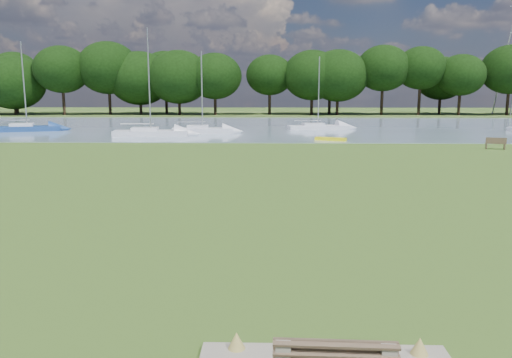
{
  "coord_description": "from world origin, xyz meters",
  "views": [
    {
      "loc": [
        -0.95,
        -20.54,
        4.5
      ],
      "look_at": [
        -1.45,
        -2.0,
        1.18
      ],
      "focal_mm": 35.0,
      "sensor_mm": 36.0,
      "label": 1
    }
  ],
  "objects_px": {
    "sailboat_5": "(202,128)",
    "kayak": "(331,139)",
    "sailboat_0": "(26,126)",
    "riverbank_bench": "(496,143)",
    "sailboat_3": "(317,126)",
    "sailboat_2": "(150,131)"
  },
  "relations": [
    {
      "from": "sailboat_5",
      "to": "kayak",
      "type": "bearing_deg",
      "value": -36.54
    },
    {
      "from": "sailboat_0",
      "to": "sailboat_5",
      "type": "relative_size",
      "value": 1.14
    },
    {
      "from": "riverbank_bench",
      "to": "kayak",
      "type": "distance_m",
      "value": 13.31
    },
    {
      "from": "sailboat_0",
      "to": "sailboat_3",
      "type": "distance_m",
      "value": 32.18
    },
    {
      "from": "sailboat_3",
      "to": "sailboat_0",
      "type": "bearing_deg",
      "value": 175.97
    },
    {
      "from": "sailboat_2",
      "to": "sailboat_5",
      "type": "height_order",
      "value": "sailboat_2"
    },
    {
      "from": "kayak",
      "to": "sailboat_0",
      "type": "xyz_separation_m",
      "value": [
        -32.01,
        9.32,
        0.39
      ]
    },
    {
      "from": "sailboat_3",
      "to": "riverbank_bench",
      "type": "bearing_deg",
      "value": -67.23
    },
    {
      "from": "sailboat_3",
      "to": "kayak",
      "type": "bearing_deg",
      "value": -99.98
    },
    {
      "from": "sailboat_2",
      "to": "sailboat_3",
      "type": "xyz_separation_m",
      "value": [
        17.17,
        8.66,
        -0.09
      ]
    },
    {
      "from": "kayak",
      "to": "sailboat_0",
      "type": "relative_size",
      "value": 0.29
    },
    {
      "from": "kayak",
      "to": "sailboat_5",
      "type": "bearing_deg",
      "value": 172.54
    },
    {
      "from": "riverbank_bench",
      "to": "sailboat_3",
      "type": "distance_m",
      "value": 22.05
    },
    {
      "from": "kayak",
      "to": "sailboat_5",
      "type": "relative_size",
      "value": 0.33
    },
    {
      "from": "riverbank_bench",
      "to": "sailboat_5",
      "type": "xyz_separation_m",
      "value": [
        -24.41,
        13.05,
        0.1
      ]
    },
    {
      "from": "sailboat_5",
      "to": "sailboat_2",
      "type": "bearing_deg",
      "value": -152.81
    },
    {
      "from": "kayak",
      "to": "sailboat_2",
      "type": "relative_size",
      "value": 0.27
    },
    {
      "from": "kayak",
      "to": "sailboat_0",
      "type": "bearing_deg",
      "value": -173.91
    },
    {
      "from": "sailboat_0",
      "to": "riverbank_bench",
      "type": "bearing_deg",
      "value": -38.35
    },
    {
      "from": "riverbank_bench",
      "to": "sailboat_3",
      "type": "xyz_separation_m",
      "value": [
        -11.93,
        18.55,
        0.01
      ]
    },
    {
      "from": "sailboat_2",
      "to": "riverbank_bench",
      "type": "bearing_deg",
      "value": -23.77
    },
    {
      "from": "riverbank_bench",
      "to": "sailboat_0",
      "type": "distance_m",
      "value": 46.5
    }
  ]
}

